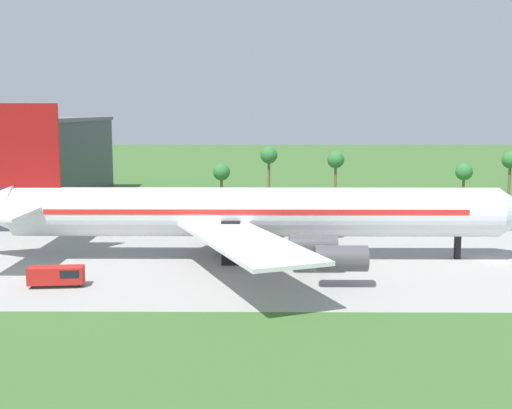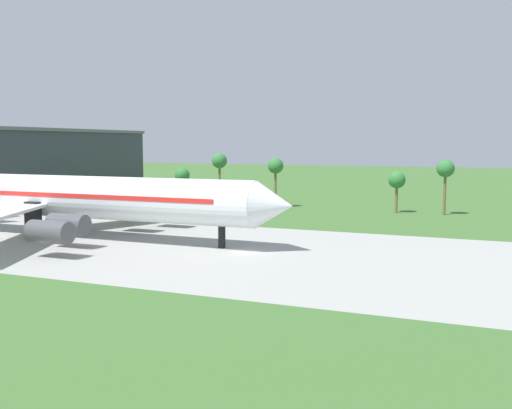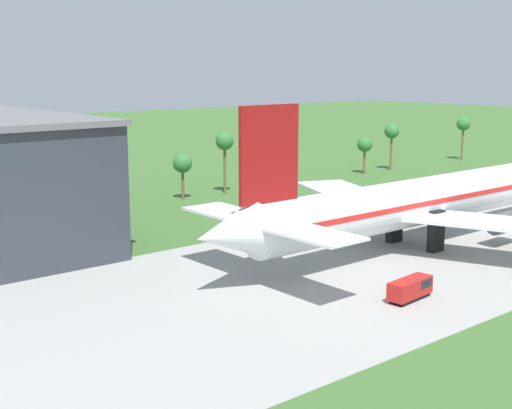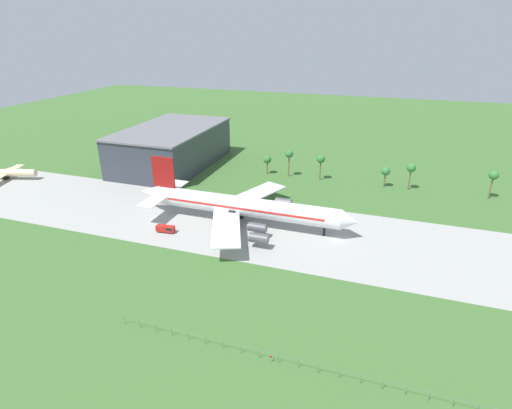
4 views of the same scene
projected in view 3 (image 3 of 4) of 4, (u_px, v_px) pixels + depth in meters
jet_airliner at (424, 201)px, 100.45m from camera, size 78.00×55.77×20.77m
baggage_tug at (411, 288)px, 77.39m from camera, size 6.27×2.58×2.34m
palm_tree_row at (330, 141)px, 159.35m from camera, size 94.53×3.60×12.32m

